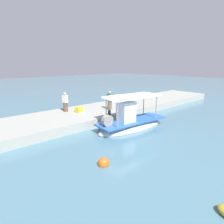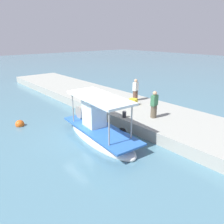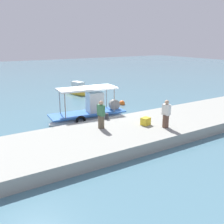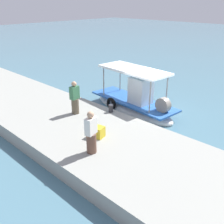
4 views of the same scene
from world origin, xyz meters
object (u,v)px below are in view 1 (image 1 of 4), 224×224
object	(u,v)px
fisherman_near_bollard	(110,101)
mooring_bollard	(109,112)
fisherman_by_crate	(65,103)
cargo_crate	(79,110)
marker_buoy	(104,163)
main_fishing_boat	(131,122)

from	to	relation	value
fisherman_near_bollard	mooring_bollard	distance (m)	1.90
fisherman_by_crate	mooring_bollard	size ratio (longest dim) A/B	4.34
cargo_crate	marker_buoy	distance (m)	7.90
fisherman_by_crate	mooring_bollard	xyz separation A→B (m)	(-2.18, 3.29, -0.57)
main_fishing_boat	marker_buoy	size ratio (longest dim) A/B	10.73
mooring_bollard	main_fishing_boat	bearing A→B (deg)	96.28
main_fishing_boat	cargo_crate	world-z (taller)	main_fishing_boat
fisherman_by_crate	marker_buoy	xyz separation A→B (m)	(2.35, 8.22, -1.32)
marker_buoy	cargo_crate	bearing A→B (deg)	-113.09
marker_buoy	mooring_bollard	bearing A→B (deg)	-132.57
fisherman_near_bollard	fisherman_by_crate	size ratio (longest dim) A/B	1.00
fisherman_by_crate	cargo_crate	distance (m)	1.34
fisherman_near_bollard	cargo_crate	bearing A→B (deg)	-19.52
cargo_crate	marker_buoy	xyz separation A→B (m)	(3.08, 7.23, -0.79)
fisherman_by_crate	cargo_crate	size ratio (longest dim) A/B	3.13
fisherman_near_bollard	cargo_crate	size ratio (longest dim) A/B	3.12
main_fishing_boat	cargo_crate	size ratio (longest dim) A/B	10.95
cargo_crate	fisherman_by_crate	bearing A→B (deg)	-53.50
main_fishing_boat	marker_buoy	bearing A→B (deg)	29.98
fisherman_near_bollard	mooring_bollard	size ratio (longest dim) A/B	4.32
fisherman_near_bollard	marker_buoy	distance (m)	8.60
mooring_bollard	cargo_crate	xyz separation A→B (m)	(1.45, -2.30, 0.04)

